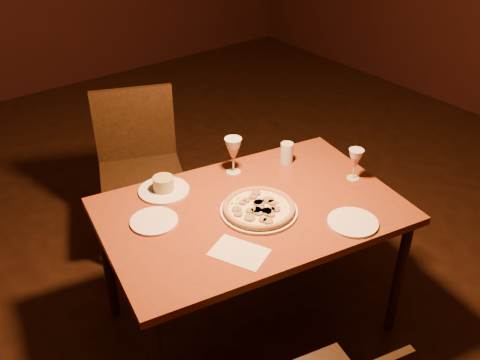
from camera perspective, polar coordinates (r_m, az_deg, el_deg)
floor at (r=3.19m, az=2.51°, el=-10.03°), size 7.00×7.00×0.00m
dining_table at (r=2.50m, az=1.22°, el=-4.18°), size 1.49×1.11×0.73m
chair_far at (r=3.20m, az=-10.62°, el=1.63°), size 0.61×0.61×0.97m
pizza_plate at (r=2.42m, az=2.03°, el=-3.03°), size 0.35×0.35×0.04m
ramekin_saucer at (r=2.59m, az=-8.15°, el=-0.73°), size 0.24×0.24×0.08m
wine_glass_far at (r=2.68m, az=-0.72°, el=2.61°), size 0.09×0.09×0.19m
wine_glass_right at (r=2.69m, az=12.14°, el=1.65°), size 0.07×0.07×0.16m
water_tumbler at (r=2.79m, az=5.01°, el=2.90°), size 0.07×0.07×0.11m
side_plate_left at (r=2.40m, az=-9.15°, el=-4.35°), size 0.21×0.21×0.01m
side_plate_near at (r=2.41m, az=11.94°, el=-4.44°), size 0.22×0.22×0.01m
menu_card at (r=2.21m, az=-0.09°, el=-7.72°), size 0.23×0.27×0.00m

